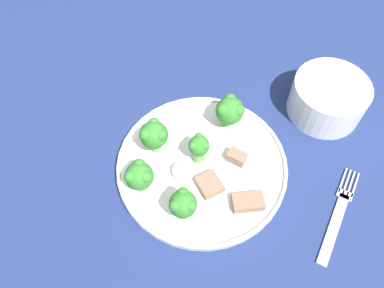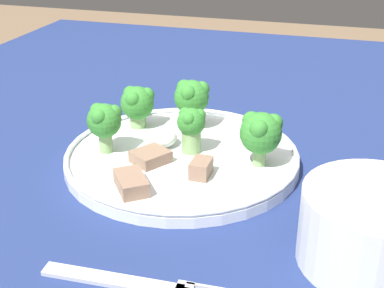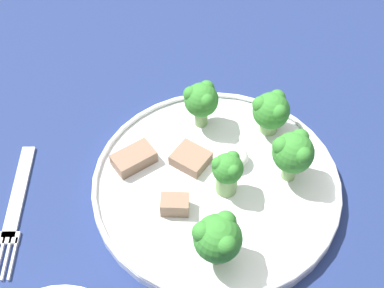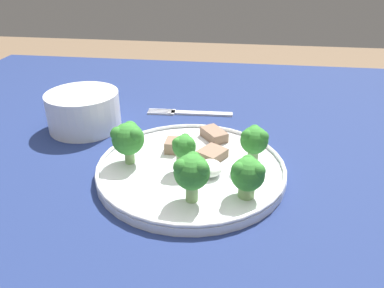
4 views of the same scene
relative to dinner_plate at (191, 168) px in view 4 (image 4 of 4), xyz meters
name	(u,v)px [view 4 (image 4 of 4)]	position (x,y,z in m)	size (l,w,h in m)	color
table	(152,226)	(-0.03, 0.06, -0.09)	(1.28, 1.19, 0.71)	navy
dinner_plate	(191,168)	(0.00, 0.00, 0.00)	(0.28, 0.28, 0.02)	white
fork	(191,113)	(0.22, 0.03, -0.01)	(0.03, 0.17, 0.00)	silver
cream_bowl	(84,112)	(0.13, 0.22, 0.02)	(0.13, 0.13, 0.07)	white
broccoli_floret_near_rim_left	(254,140)	(0.02, -0.09, 0.04)	(0.04, 0.04, 0.06)	#7FA866
broccoli_floret_center_left	(248,174)	(-0.06, -0.08, 0.04)	(0.05, 0.04, 0.06)	#7FA866
broccoli_floret_back_left	(128,138)	(0.00, 0.09, 0.04)	(0.05, 0.05, 0.06)	#7FA866
broccoli_floret_front_left	(184,149)	(-0.01, 0.01, 0.04)	(0.03, 0.03, 0.06)	#7FA866
broccoli_floret_center_back	(192,172)	(-0.08, -0.01, 0.05)	(0.05, 0.05, 0.06)	#7FA866
meat_slice_front_slice	(214,134)	(0.09, -0.03, 0.01)	(0.05, 0.05, 0.02)	#846651
meat_slice_middle_slice	(172,145)	(0.04, 0.04, 0.01)	(0.03, 0.02, 0.02)	#846651
meat_slice_rear_slice	(212,154)	(0.03, -0.03, 0.01)	(0.05, 0.05, 0.01)	#846651
sauce_dollop	(210,168)	(-0.02, -0.03, 0.01)	(0.04, 0.03, 0.02)	white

